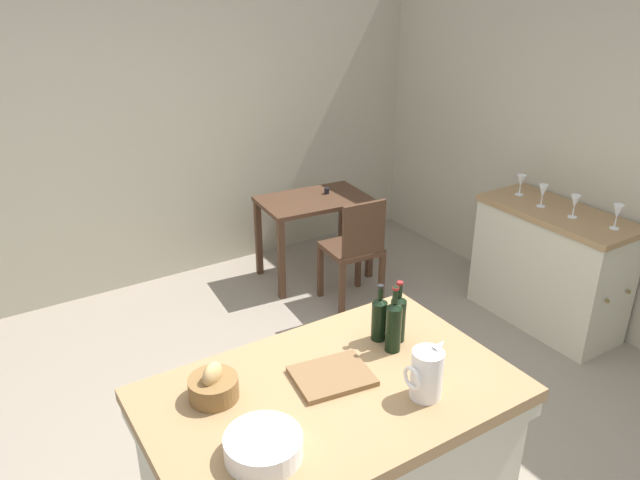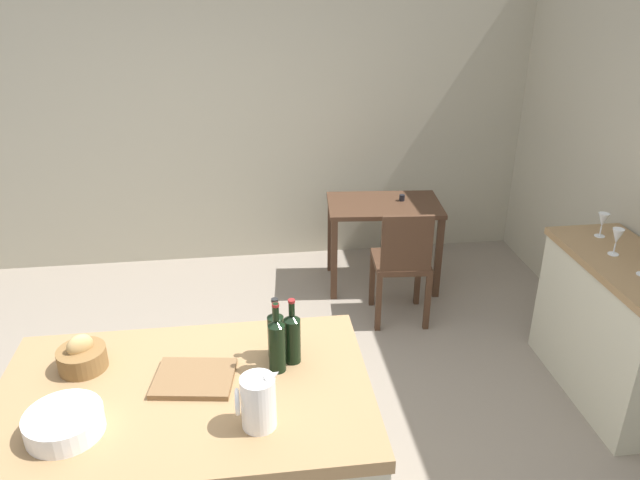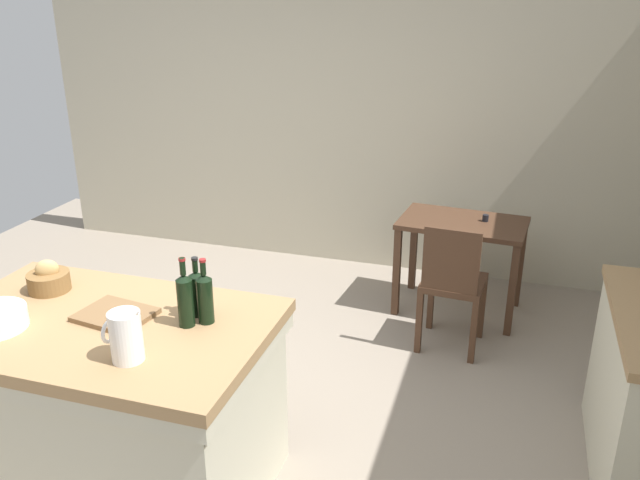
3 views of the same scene
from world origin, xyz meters
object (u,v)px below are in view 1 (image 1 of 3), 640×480
object	(u,v)px
island_table	(331,466)
wine_glass_left	(575,202)
side_cabinet	(549,267)
wine_bottle_amber	(379,317)
wine_bottle_green	(394,325)
wooden_chair	(355,248)
pitcher	(426,374)
wine_glass_right	(521,181)
bread_basket	(213,386)
wine_glass_middle	(543,192)
wine_glass_far_left	(618,212)
cutting_board	(332,376)
wine_bottle_dark	(398,317)
wash_bowl	(263,446)
writing_desk	(314,211)

from	to	relation	value
island_table	wine_glass_left	xyz separation A→B (m)	(2.45, 0.69, 0.53)
side_cabinet	wine_bottle_amber	xyz separation A→B (m)	(-2.09, -0.63, 0.57)
wine_bottle_green	wooden_chair	bearing A→B (deg)	59.45
side_cabinet	wine_bottle_green	world-z (taller)	wine_bottle_green
wine_bottle_amber	wine_glass_left	size ratio (longest dim) A/B	1.74
pitcher	wine_glass_right	xyz separation A→B (m)	(2.20, 1.44, -0.01)
side_cabinet	wine_bottle_green	size ratio (longest dim) A/B	3.50
bread_basket	wine_bottle_green	bearing A→B (deg)	-8.29
pitcher	wine_glass_right	world-z (taller)	pitcher
wine_glass_middle	wine_glass_right	xyz separation A→B (m)	(0.06, 0.25, -0.01)
pitcher	wine_glass_far_left	bearing A→B (deg)	16.33
wine_bottle_amber	wine_glass_left	distance (m)	2.12
pitcher	wine_bottle_green	world-z (taller)	wine_bottle_green
island_table	wine_bottle_green	xyz separation A→B (m)	(0.39, 0.09, 0.55)
cutting_board	bread_basket	bearing A→B (deg)	162.40
side_cabinet	wine_glass_right	distance (m)	0.67
island_table	wine_glass_right	distance (m)	2.82
cutting_board	wine_bottle_dark	world-z (taller)	wine_bottle_dark
pitcher	wine_glass_left	world-z (taller)	pitcher
bread_basket	wine_glass_far_left	world-z (taller)	wine_glass_far_left
island_table	cutting_board	distance (m)	0.44
wine_glass_left	wine_bottle_dark	bearing A→B (deg)	-164.66
island_table	wine_glass_far_left	distance (m)	2.61
wine_glass_far_left	wine_glass_middle	world-z (taller)	wine_glass_far_left
wine_bottle_dark	wine_glass_left	distance (m)	2.07
side_cabinet	wine_glass_middle	bearing A→B (deg)	110.27
side_cabinet	cutting_board	xyz separation A→B (m)	(-2.44, -0.76, 0.47)
wooden_chair	side_cabinet	bearing A→B (deg)	-41.75
wine_bottle_dark	wine_glass_middle	xyz separation A→B (m)	(1.98, 0.80, -0.02)
wash_bowl	bread_basket	size ratio (longest dim) A/B	1.40
wine_glass_far_left	wine_glass_middle	size ratio (longest dim) A/B	1.03
wooden_chair	wine_glass_right	size ratio (longest dim) A/B	5.86
pitcher	wine_bottle_amber	distance (m)	0.44
island_table	wine_glass_left	world-z (taller)	wine_glass_left
side_cabinet	cutting_board	distance (m)	2.60
wine_glass_far_left	wash_bowl	bearing A→B (deg)	-168.47
island_table	bread_basket	world-z (taller)	bread_basket
cutting_board	wash_bowl	bearing A→B (deg)	-151.64
side_cabinet	wine_bottle_dark	distance (m)	2.21
wine_bottle_green	wash_bowl	bearing A→B (deg)	-161.07
wooden_chair	wine_bottle_green	bearing A→B (deg)	-120.55
island_table	side_cabinet	world-z (taller)	island_table
pitcher	wine_glass_far_left	size ratio (longest dim) A/B	1.50
island_table	cutting_board	size ratio (longest dim) A/B	4.73
wine_bottle_dark	wine_bottle_green	distance (m)	0.09
writing_desk	pitcher	world-z (taller)	pitcher
pitcher	wine_glass_right	distance (m)	2.63
cutting_board	wine_glass_far_left	distance (m)	2.51
wash_bowl	wine_glass_far_left	size ratio (longest dim) A/B	1.67
cutting_board	wine_glass_right	world-z (taller)	wine_glass_right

